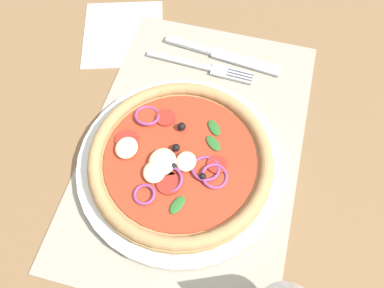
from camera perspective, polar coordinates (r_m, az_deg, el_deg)
ground_plane at (r=60.27cm, az=0.28°, el=-0.75°), size 190.00×140.00×2.40cm
placemat at (r=59.04cm, az=0.29°, el=-0.11°), size 46.34×30.92×0.40cm
plate at (r=56.75cm, az=-1.60°, el=-2.90°), size 29.22×29.22×1.11cm
pizza at (r=55.27cm, az=-1.74°, el=-2.18°), size 25.75×25.75×2.54cm
fork at (r=66.74cm, az=1.91°, el=10.84°), size 2.49×18.05×0.44cm
knife at (r=68.54cm, az=4.45°, el=12.49°), size 3.81×20.06×0.62cm
napkin at (r=73.34cm, az=-9.75°, el=15.27°), size 18.57×17.58×0.36cm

